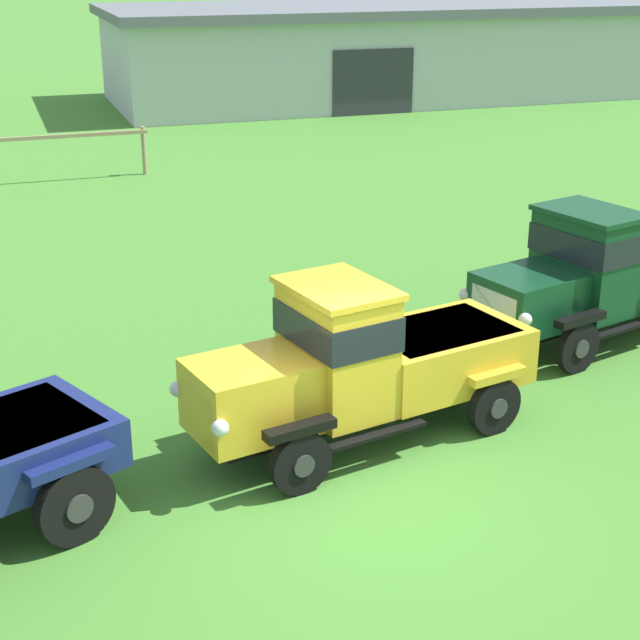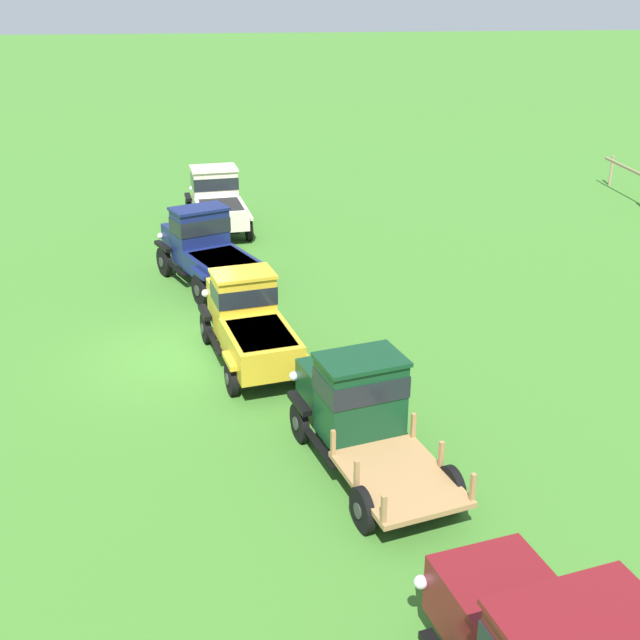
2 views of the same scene
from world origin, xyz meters
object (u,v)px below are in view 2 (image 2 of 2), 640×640
(vintage_truck_second_in_line, at_px, (205,248))
(vintage_truck_midrow_center, at_px, (248,320))
(vintage_truck_far_side, at_px, (357,405))
(vintage_truck_foreground_near, at_px, (216,199))

(vintage_truck_second_in_line, distance_m, vintage_truck_midrow_center, 5.68)
(vintage_truck_midrow_center, bearing_deg, vintage_truck_far_side, 23.62)
(vintage_truck_second_in_line, bearing_deg, vintage_truck_midrow_center, 11.22)
(vintage_truck_second_in_line, bearing_deg, vintage_truck_foreground_near, 176.92)
(vintage_truck_foreground_near, xyz_separation_m, vintage_truck_second_in_line, (5.69, -0.31, -0.01))
(vintage_truck_midrow_center, relative_size, vintage_truck_far_side, 0.95)
(vintage_truck_foreground_near, height_order, vintage_truck_midrow_center, vintage_truck_foreground_near)
(vintage_truck_second_in_line, xyz_separation_m, vintage_truck_far_side, (10.08, 3.08, 0.00))
(vintage_truck_second_in_line, height_order, vintage_truck_far_side, vintage_truck_second_in_line)
(vintage_truck_foreground_near, relative_size, vintage_truck_midrow_center, 1.03)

